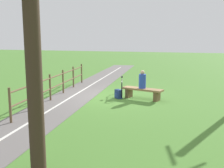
{
  "coord_description": "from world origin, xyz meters",
  "views": [
    {
      "loc": [
        -3.91,
        11.49,
        2.64
      ],
      "look_at": [
        -1.04,
        2.77,
        1.07
      ],
      "focal_mm": 43.31,
      "sensor_mm": 36.0,
      "label": 1
    }
  ],
  "objects_px": {
    "backpack": "(118,94)",
    "tree_mid_field": "(31,69)",
    "bicycle": "(122,88)",
    "bench": "(143,92)",
    "person_seated": "(142,80)"
  },
  "relations": [
    {
      "from": "bicycle",
      "to": "tree_mid_field",
      "type": "xyz_separation_m",
      "value": [
        -0.4,
        7.51,
        1.69
      ]
    },
    {
      "from": "bicycle",
      "to": "backpack",
      "type": "bearing_deg",
      "value": -14.73
    },
    {
      "from": "person_seated",
      "to": "tree_mid_field",
      "type": "bearing_deg",
      "value": 99.13
    },
    {
      "from": "bench",
      "to": "person_seated",
      "type": "relative_size",
      "value": 2.37
    },
    {
      "from": "person_seated",
      "to": "backpack",
      "type": "xyz_separation_m",
      "value": [
        1.02,
        0.22,
        -0.63
      ]
    },
    {
      "from": "bicycle",
      "to": "tree_mid_field",
      "type": "distance_m",
      "value": 7.71
    },
    {
      "from": "backpack",
      "to": "bench",
      "type": "bearing_deg",
      "value": -168.43
    },
    {
      "from": "bicycle",
      "to": "backpack",
      "type": "xyz_separation_m",
      "value": [
        -0.01,
        0.6,
        -0.18
      ]
    },
    {
      "from": "tree_mid_field",
      "to": "backpack",
      "type": "bearing_deg",
      "value": -86.77
    },
    {
      "from": "person_seated",
      "to": "bicycle",
      "type": "distance_m",
      "value": 1.19
    },
    {
      "from": "bench",
      "to": "bicycle",
      "type": "distance_m",
      "value": 1.12
    },
    {
      "from": "tree_mid_field",
      "to": "person_seated",
      "type": "bearing_deg",
      "value": -95.09
    },
    {
      "from": "tree_mid_field",
      "to": "bicycle",
      "type": "bearing_deg",
      "value": -86.94
    },
    {
      "from": "bench",
      "to": "person_seated",
      "type": "bearing_deg",
      "value": 0.0
    },
    {
      "from": "backpack",
      "to": "tree_mid_field",
      "type": "bearing_deg",
      "value": 93.23
    }
  ]
}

